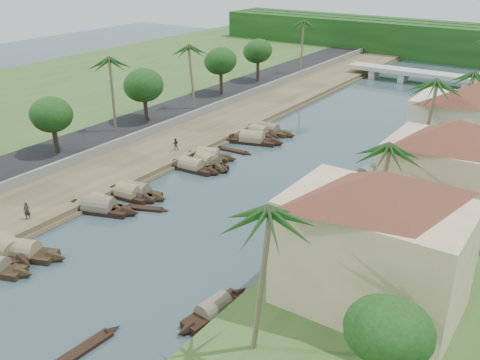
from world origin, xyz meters
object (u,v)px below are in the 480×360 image
Objects in this scene: building_near at (374,239)px; person_near at (27,211)px; sampan_1 at (8,249)px; bridge at (419,75)px.

person_near is (-31.72, -5.16, -4.71)m from building_near.
building_near is 32.48m from person_near.
building_near is at bearing -26.84° from person_near.
building_near is at bearing 26.37° from sampan_1.
person_near reaches higher than sampan_1.
building_near is at bearing -75.61° from bridge.
sampan_1 is 4.72× the size of person_near.
building_near is 1.80× the size of sampan_1.
sampan_1 is (-10.11, -83.19, -1.30)m from bridge.
building_near is 8.49× the size of person_near.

